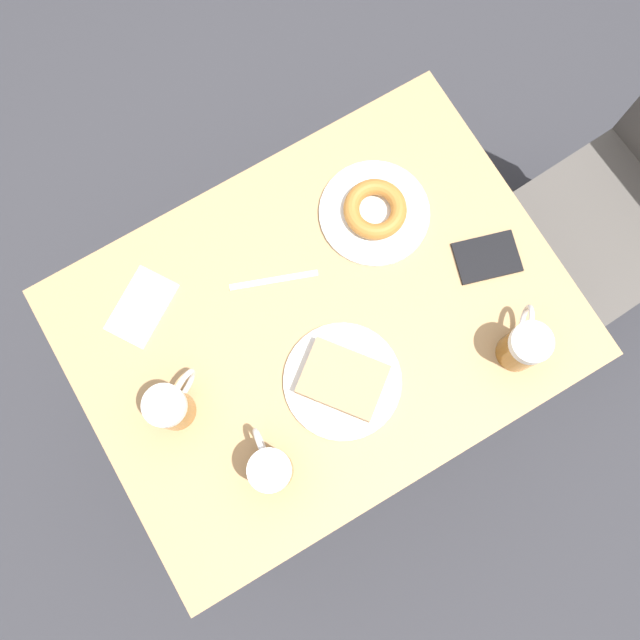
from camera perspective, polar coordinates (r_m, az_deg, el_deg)
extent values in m
plane|color=#333338|center=(2.14, 0.00, -4.32)|extent=(8.00, 8.00, 0.00)
cube|color=tan|center=(1.41, 0.00, -0.30)|extent=(0.71, 0.96, 0.03)
cylinder|color=black|center=(1.87, -16.67, -1.16)|extent=(0.04, 0.04, 0.72)
cylinder|color=black|center=(1.79, -7.41, -18.52)|extent=(0.04, 0.04, 0.72)
cylinder|color=black|center=(1.94, 6.61, 11.79)|extent=(0.04, 0.04, 0.72)
cylinder|color=black|center=(1.86, 16.85, -4.13)|extent=(0.04, 0.04, 0.72)
cube|color=#514C47|center=(1.93, 21.95, 6.98)|extent=(0.42, 0.42, 0.02)
cylinder|color=#514C47|center=(2.08, 13.32, 6.59)|extent=(0.03, 0.03, 0.42)
cylinder|color=#514C47|center=(2.06, 18.93, -1.34)|extent=(0.03, 0.03, 0.42)
cylinder|color=#514C47|center=(2.23, 20.56, 11.03)|extent=(0.03, 0.03, 0.42)
cylinder|color=white|center=(1.38, 1.81, -4.91)|extent=(0.23, 0.23, 0.01)
cube|color=tan|center=(1.35, 1.84, -4.79)|extent=(0.19, 0.18, 0.03)
cylinder|color=white|center=(1.46, 4.37, 8.53)|extent=(0.22, 0.22, 0.01)
torus|color=#B2702D|center=(1.44, 4.43, 8.83)|extent=(0.13, 0.13, 0.03)
cylinder|color=#8C5619|center=(1.39, 15.83, -2.21)|extent=(0.08, 0.08, 0.10)
cylinder|color=white|center=(1.33, 16.54, -1.75)|extent=(0.08, 0.08, 0.03)
torus|color=silver|center=(1.39, 16.16, -0.39)|extent=(0.07, 0.06, 0.08)
cylinder|color=#8C5619|center=(1.35, -11.79, -6.95)|extent=(0.08, 0.08, 0.10)
cylinder|color=white|center=(1.29, -12.34, -6.71)|extent=(0.08, 0.08, 0.03)
torus|color=silver|center=(1.34, -10.94, -5.34)|extent=(0.05, 0.07, 0.08)
cylinder|color=#8C5619|center=(1.32, -3.88, -11.92)|extent=(0.08, 0.08, 0.10)
cylinder|color=white|center=(1.26, -4.07, -11.91)|extent=(0.08, 0.08, 0.03)
torus|color=silver|center=(1.31, -4.63, -10.18)|extent=(0.08, 0.02, 0.08)
cube|color=white|center=(1.45, -14.08, 1.02)|extent=(0.15, 0.17, 0.00)
cube|color=silver|center=(1.42, -3.72, 3.20)|extent=(0.07, 0.17, 0.00)
cube|color=black|center=(1.47, 13.22, 4.91)|extent=(0.12, 0.15, 0.01)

